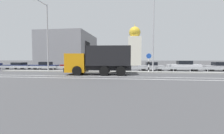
# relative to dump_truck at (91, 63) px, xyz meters

# --- Properties ---
(ground_plane) EXTENTS (320.00, 320.00, 0.00)m
(ground_plane) POSITION_rel_dump_truck_xyz_m (3.81, 1.32, -1.30)
(ground_plane) COLOR #424244
(lane_strip_0) EXTENTS (63.63, 0.16, 0.01)m
(lane_strip_0) POSITION_rel_dump_truck_xyz_m (0.91, -1.73, -1.29)
(lane_strip_0) COLOR silver
(lane_strip_0) RESTS_ON ground_plane
(lane_strip_1) EXTENTS (63.63, 0.16, 0.01)m
(lane_strip_1) POSITION_rel_dump_truck_xyz_m (0.91, -3.35, -1.29)
(lane_strip_1) COLOR silver
(lane_strip_1) RESTS_ON ground_plane
(median_island) EXTENTS (35.00, 1.10, 0.18)m
(median_island) POSITION_rel_dump_truck_xyz_m (3.81, 2.87, -1.21)
(median_island) COLOR gray
(median_island) RESTS_ON ground_plane
(median_guardrail) EXTENTS (63.63, 0.09, 0.78)m
(median_guardrail) POSITION_rel_dump_truck_xyz_m (3.81, 3.68, -0.73)
(median_guardrail) COLOR #9EA0A5
(median_guardrail) RESTS_ON ground_plane
(dump_truck) EXTENTS (7.55, 3.06, 3.78)m
(dump_truck) POSITION_rel_dump_truck_xyz_m (0.00, 0.00, 0.00)
(dump_truck) COLOR orange
(dump_truck) RESTS_ON ground_plane
(median_road_sign) EXTENTS (0.71, 0.16, 2.55)m
(median_road_sign) POSITION_rel_dump_truck_xyz_m (6.83, 2.87, 0.03)
(median_road_sign) COLOR white
(median_road_sign) RESTS_ON ground_plane
(street_lamp_1) EXTENTS (0.70, 2.61, 9.28)m
(street_lamp_1) POSITION_rel_dump_truck_xyz_m (-6.96, 2.58, 3.88)
(street_lamp_1) COLOR #ADADB2
(street_lamp_1) RESTS_ON ground_plane
(street_lamp_2) EXTENTS (0.71, 2.24, 10.77)m
(street_lamp_2) POSITION_rel_dump_truck_xyz_m (7.36, 2.82, 4.59)
(street_lamp_2) COLOR #ADADB2
(street_lamp_2) RESTS_ON ground_plane
(parked_car_1) EXTENTS (4.55, 2.06, 1.21)m
(parked_car_1) POSITION_rel_dump_truck_xyz_m (-15.28, 7.41, -0.66)
(parked_car_1) COLOR navy
(parked_car_1) RESTS_ON ground_plane
(parked_car_2) EXTENTS (4.51, 2.00, 1.33)m
(parked_car_2) POSITION_rel_dump_truck_xyz_m (-10.29, 7.53, -0.62)
(parked_car_2) COLOR navy
(parked_car_2) RESTS_ON ground_plane
(parked_car_3) EXTENTS (4.73, 2.08, 1.29)m
(parked_car_3) POSITION_rel_dump_truck_xyz_m (-4.45, 6.91, -0.62)
(parked_car_3) COLOR maroon
(parked_car_3) RESTS_ON ground_plane
(parked_car_4) EXTENTS (4.44, 2.04, 1.21)m
(parked_car_4) POSITION_rel_dump_truck_xyz_m (2.02, 7.48, -0.66)
(parked_car_4) COLOR black
(parked_car_4) RESTS_ON ground_plane
(parked_car_5) EXTENTS (3.92, 1.99, 1.33)m
(parked_car_5) POSITION_rel_dump_truck_xyz_m (7.63, 7.00, -0.62)
(parked_car_5) COLOR #A3A3A8
(parked_car_5) RESTS_ON ground_plane
(parked_car_6) EXTENTS (4.76, 1.96, 1.56)m
(parked_car_6) POSITION_rel_dump_truck_xyz_m (12.48, 7.03, -0.52)
(parked_car_6) COLOR silver
(parked_car_6) RESTS_ON ground_plane
(parked_car_7) EXTENTS (4.08, 2.07, 1.36)m
(parked_car_7) POSITION_rel_dump_truck_xyz_m (17.66, 7.47, -0.61)
(parked_car_7) COLOR #A3A3A8
(parked_car_7) RESTS_ON ground_plane
(background_building_0) EXTENTS (11.85, 15.62, 8.67)m
(background_building_0) POSITION_rel_dump_truck_xyz_m (-12.53, 23.49, 3.04)
(background_building_0) COLOR gray
(background_building_0) RESTS_ON ground_plane
(church_tower) EXTENTS (3.60, 3.60, 11.85)m
(church_tower) POSITION_rel_dump_truck_xyz_m (5.53, 26.45, 4.04)
(church_tower) COLOR silver
(church_tower) RESTS_ON ground_plane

